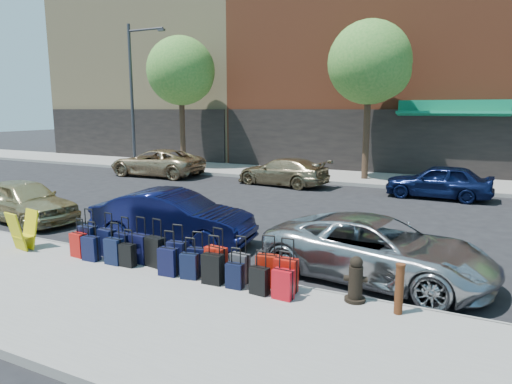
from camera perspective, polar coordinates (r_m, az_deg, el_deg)
The scene contains 40 objects.
ground at distance 13.74m, azimuth 2.14°, elevation -4.12°, with size 120.00×120.00×0.00m, color black.
sidewalk_near at distance 8.54m, azimuth -16.68°, elevation -13.28°, with size 60.00×4.00×0.15m, color gray.
sidewalk_far at distance 23.04m, azimuth 12.46°, elevation 1.74°, with size 60.00×4.00×0.15m, color gray.
curb_near at distance 9.98m, azimuth -8.67°, elevation -9.43°, with size 60.00×0.08×0.15m, color gray.
curb_far at distance 21.11m, azimuth 11.12°, elevation 1.01°, with size 60.00×0.08×0.15m, color gray.
building_left at distance 37.26m, azimuth -9.37°, elevation 17.25°, with size 15.00×12.12×16.00m.
building_center at distance 31.30m, azimuth 17.09°, elevation 22.01°, with size 17.00×12.85×20.00m.
tree_left at distance 26.58m, azimuth -9.12°, elevation 14.51°, with size 3.80×3.80×7.27m.
tree_center at distance 22.25m, azimuth 14.35°, elevation 15.15°, with size 3.80×3.80×7.27m.
streetlight at distance 27.80m, azimuth -14.99°, elevation 12.55°, with size 2.59×0.18×8.00m.
suitcase_front_0 at distance 11.18m, azimuth -20.27°, elevation -5.63°, with size 0.44×0.25×1.05m.
suitcase_front_1 at distance 10.88m, azimuth -18.10°, elevation -6.02°, with size 0.44×0.28×1.00m.
suitcase_front_2 at distance 10.56m, azimuth -16.19°, elevation -6.50°, with size 0.42×0.27×0.95m.
suitcase_front_3 at distance 10.22m, azimuth -14.34°, elevation -6.86°, with size 0.43×0.25×1.01m.
suitcase_front_4 at distance 9.90m, azimuth -12.46°, elevation -7.31°, with size 0.46×0.29×1.03m.
suitcase_front_5 at distance 9.66m, azimuth -9.88°, elevation -7.82°, with size 0.41×0.25×0.95m.
suitcase_front_6 at distance 9.34m, azimuth -7.39°, elevation -8.54°, with size 0.39×0.26×0.87m.
suitcase_front_7 at distance 9.07m, azimuth -5.01°, elevation -8.79°, with size 0.45×0.30×1.01m.
suitcase_front_8 at distance 8.86m, azimuth -2.07°, elevation -9.45°, with size 0.39×0.24×0.91m.
suitcase_front_9 at distance 8.63m, azimuth 1.43°, elevation -9.82°, with size 0.44×0.29×0.99m.
suitcase_front_10 at distance 8.42m, azimuth 3.76°, elevation -10.32°, with size 0.42×0.23×1.00m.
suitcase_back_0 at distance 11.05m, azimuth -21.29°, elevation -6.18°, with size 0.38×0.24×0.88m.
suitcase_back_1 at distance 10.70m, azimuth -19.93°, elevation -6.65°, with size 0.37×0.23×0.87m.
suitcase_back_2 at distance 10.29m, azimuth -17.34°, elevation -7.09°, with size 0.38×0.22×0.91m.
suitcase_back_3 at distance 10.07m, azimuth -15.75°, elevation -7.59°, with size 0.34×0.21×0.79m.
suitcase_back_5 at distance 9.36m, azimuth -10.90°, elevation -8.54°, with size 0.39×0.24×0.91m.
suitcase_back_6 at distance 9.13m, azimuth -8.31°, elevation -9.13°, with size 0.37×0.25×0.82m.
suitcase_back_7 at distance 8.82m, azimuth -5.43°, elevation -9.53°, with size 0.40×0.25×0.94m.
suitcase_back_8 at distance 8.60m, azimuth -2.67°, elevation -10.41°, with size 0.33×0.20×0.77m.
suitcase_back_9 at distance 8.32m, azimuth 0.44°, elevation -11.02°, with size 0.35×0.23×0.81m.
suitcase_back_10 at distance 8.14m, azimuth 3.40°, elevation -11.43°, with size 0.37×0.23×0.86m.
fire_hydrant at distance 8.17m, azimuth 12.34°, elevation -10.76°, with size 0.42×0.37×0.81m.
bollard at distance 7.86m, azimuth 17.48°, elevation -11.40°, with size 0.16×0.16×0.85m.
display_rack at distance 12.10m, azimuth -27.10°, elevation -4.33°, with size 0.60×0.64×0.92m.
car_near_0 at distance 15.64m, azimuth -27.00°, elevation -0.99°, with size 1.57×3.89×1.33m, color tan.
car_near_1 at distance 11.89m, azimuth -10.31°, elevation -3.18°, with size 1.45×4.16×1.37m, color #0D1039.
car_near_2 at distance 9.61m, azimuth 14.93°, elevation -6.91°, with size 2.12×4.60×1.28m, color #ACAEB3.
car_far_0 at distance 24.16m, azimuth -12.32°, elevation 3.61°, with size 2.29×4.97×1.38m, color tan.
car_far_1 at distance 20.72m, azimuth 3.34°, elevation 2.56°, with size 1.75×4.31×1.25m, color #8F7B58.
car_far_2 at distance 18.99m, azimuth 21.84°, elevation 1.24°, with size 1.58×3.92×1.34m, color #0D163C.
Camera 1 is at (5.47, -12.13, 3.44)m, focal length 32.00 mm.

